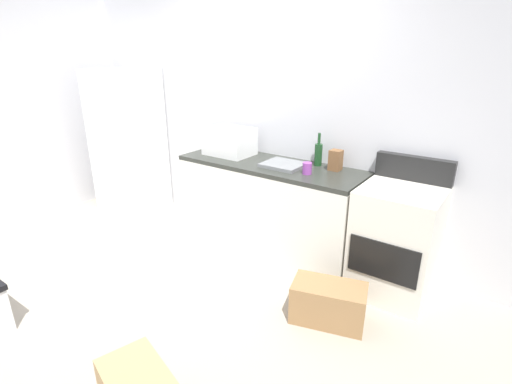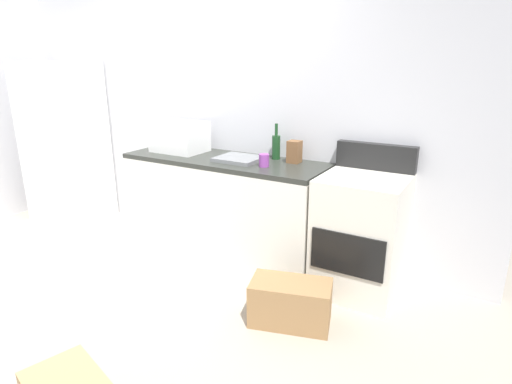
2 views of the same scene
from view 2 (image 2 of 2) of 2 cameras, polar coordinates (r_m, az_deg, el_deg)
ground_plane at (r=3.32m, az=-20.75°, el=-14.56°), size 6.00×6.00×0.00m
wall_back at (r=3.99m, az=-5.24°, el=11.64°), size 5.00×0.10×2.60m
kitchen_counter at (r=3.73m, az=-4.22°, el=-2.16°), size 1.80×0.60×0.90m
refrigerator at (r=5.02m, az=-24.52°, el=6.11°), size 0.68×0.66×1.70m
stove_oven at (r=3.24m, az=14.06°, el=-5.44°), size 0.60×0.61×1.10m
microwave at (r=3.91m, az=-10.37°, el=7.41°), size 0.46×0.34×0.27m
sink_basin at (r=3.51m, az=-2.34°, el=4.55°), size 0.36×0.32×0.03m
wine_bottle at (r=3.55m, az=2.76°, el=6.24°), size 0.07×0.07×0.30m
coffee_mug at (r=3.29m, az=1.09°, el=4.33°), size 0.08×0.08×0.10m
knife_block at (r=3.43m, az=5.25°, el=5.47°), size 0.10×0.10×0.18m
cardboard_box_large at (r=2.90m, az=4.71°, el=-14.78°), size 0.59×0.42×0.30m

